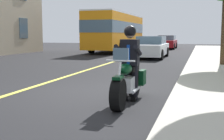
{
  "coord_description": "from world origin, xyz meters",
  "views": [
    {
      "loc": [
        7.19,
        2.66,
        1.54
      ],
      "look_at": [
        1.02,
        0.78,
        0.75
      ],
      "focal_mm": 47.15,
      "sensor_mm": 36.0,
      "label": 1
    }
  ],
  "objects_px": {
    "rider_main": "(130,56)",
    "bus_near": "(117,30)",
    "car_dark": "(167,42)",
    "car_silver": "(151,47)",
    "motorcycle_main": "(128,82)"
  },
  "relations": [
    {
      "from": "motorcycle_main",
      "to": "car_silver",
      "type": "xyz_separation_m",
      "value": [
        -12.61,
        -1.55,
        0.24
      ]
    },
    {
      "from": "motorcycle_main",
      "to": "car_silver",
      "type": "distance_m",
      "value": 12.7
    },
    {
      "from": "rider_main",
      "to": "car_dark",
      "type": "relative_size",
      "value": 0.38
    },
    {
      "from": "rider_main",
      "to": "bus_near",
      "type": "distance_m",
      "value": 19.7
    },
    {
      "from": "bus_near",
      "to": "car_silver",
      "type": "xyz_separation_m",
      "value": [
        6.42,
        4.17,
        -1.18
      ]
    },
    {
      "from": "car_dark",
      "to": "motorcycle_main",
      "type": "bearing_deg",
      "value": 4.43
    },
    {
      "from": "car_silver",
      "to": "car_dark",
      "type": "xyz_separation_m",
      "value": [
        -12.12,
        -0.37,
        0.0
      ]
    },
    {
      "from": "motorcycle_main",
      "to": "car_dark",
      "type": "xyz_separation_m",
      "value": [
        -24.73,
        -1.91,
        0.24
      ]
    },
    {
      "from": "bus_near",
      "to": "car_silver",
      "type": "bearing_deg",
      "value": 32.99
    },
    {
      "from": "bus_near",
      "to": "car_dark",
      "type": "xyz_separation_m",
      "value": [
        -5.7,
        3.8,
        -1.18
      ]
    },
    {
      "from": "car_dark",
      "to": "car_silver",
      "type": "bearing_deg",
      "value": 1.73
    },
    {
      "from": "motorcycle_main",
      "to": "rider_main",
      "type": "height_order",
      "value": "rider_main"
    },
    {
      "from": "car_dark",
      "to": "rider_main",
      "type": "bearing_deg",
      "value": 4.45
    },
    {
      "from": "car_dark",
      "to": "bus_near",
      "type": "bearing_deg",
      "value": -33.67
    },
    {
      "from": "rider_main",
      "to": "bus_near",
      "type": "bearing_deg",
      "value": -163.14
    }
  ]
}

